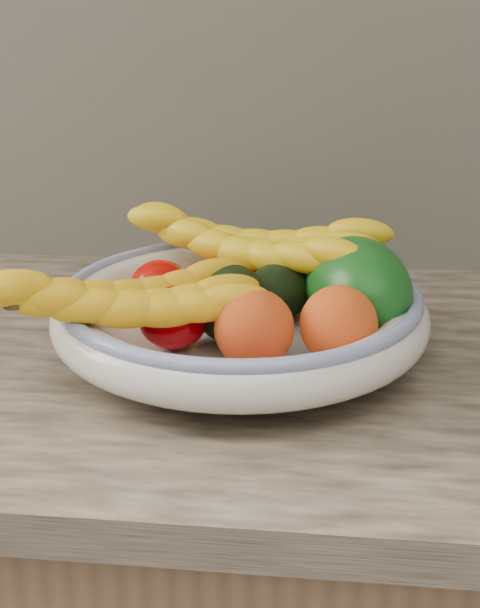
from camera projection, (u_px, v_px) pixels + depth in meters
name	position (u px, v px, depth m)	size (l,w,h in m)	color
fruit_bowl	(240.00, 314.00, 0.96)	(0.39, 0.39, 0.08)	silver
clementine_back_left	(215.00, 280.00, 1.05)	(0.05, 0.05, 0.05)	#F05505
clementine_back_right	(282.00, 279.00, 1.05)	(0.05, 0.05, 0.05)	#EE5D05
clementine_back_mid	(242.00, 291.00, 1.01)	(0.06, 0.06, 0.05)	#F35605
clementine_extra	(243.00, 286.00, 1.03)	(0.05, 0.05, 0.05)	#F26005
tomato_left	(160.00, 288.00, 1.00)	(0.07, 0.07, 0.06)	#BB0600
tomato_near_left	(173.00, 317.00, 0.92)	(0.07, 0.07, 0.06)	#9F0007
avocado_center	(230.00, 303.00, 0.95)	(0.08, 0.11, 0.08)	black
avocado_right	(281.00, 290.00, 0.99)	(0.06, 0.09, 0.06)	black
green_mango	(357.00, 288.00, 0.96)	(0.10, 0.15, 0.11)	#0E4B11
peach_front	(254.00, 328.00, 0.88)	(0.08, 0.08, 0.08)	orange
peach_right	(339.00, 324.00, 0.89)	(0.08, 0.08, 0.08)	orange
banana_bunch_back	(249.00, 252.00, 1.03)	(0.32, 0.12, 0.09)	yellow
banana_bunch_front	(124.00, 308.00, 0.89)	(0.29, 0.11, 0.08)	yellow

